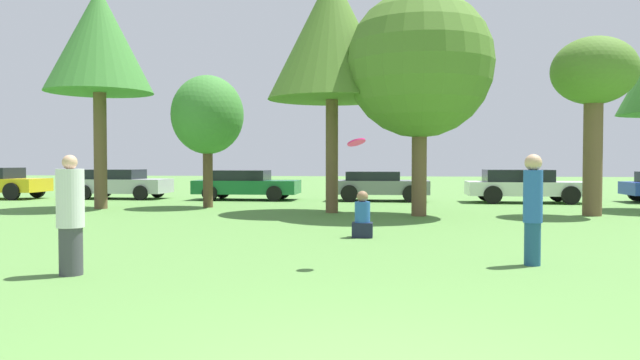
% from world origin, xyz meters
% --- Properties ---
extents(person_thrower, '(0.38, 0.38, 1.68)m').
position_xyz_m(person_thrower, '(-4.31, 3.75, 0.84)').
color(person_thrower, '#3F3F47').
rests_on(person_thrower, ground).
extents(person_catcher, '(0.29, 0.29, 1.70)m').
position_xyz_m(person_catcher, '(2.30, 5.26, 0.89)').
color(person_catcher, navy).
rests_on(person_catcher, ground).
extents(frisbee, '(0.30, 0.28, 0.16)m').
position_xyz_m(frisbee, '(-0.38, 4.86, 1.88)').
color(frisbee, '#F21E72').
extents(bystander_sitting, '(0.43, 0.36, 0.98)m').
position_xyz_m(bystander_sitting, '(-0.42, 8.33, 0.40)').
color(bystander_sitting, '#191E33').
rests_on(bystander_sitting, ground).
extents(tree_0, '(3.54, 3.54, 7.44)m').
position_xyz_m(tree_0, '(-9.48, 14.97, 5.61)').
color(tree_0, brown).
rests_on(tree_0, ground).
extents(tree_1, '(2.49, 2.49, 4.56)m').
position_xyz_m(tree_1, '(-6.07, 15.92, 3.17)').
color(tree_1, brown).
rests_on(tree_1, ground).
extents(tree_2, '(3.98, 3.98, 7.48)m').
position_xyz_m(tree_2, '(-1.60, 14.27, 5.46)').
color(tree_2, brown).
rests_on(tree_2, ground).
extents(tree_3, '(4.26, 4.26, 6.54)m').
position_xyz_m(tree_3, '(1.03, 13.44, 4.38)').
color(tree_3, brown).
rests_on(tree_3, ground).
extents(tree_4, '(2.42, 2.42, 5.22)m').
position_xyz_m(tree_4, '(6.08, 14.06, 4.04)').
color(tree_4, brown).
rests_on(tree_4, ground).
extents(parked_car_silver, '(3.98, 1.98, 1.25)m').
position_xyz_m(parked_car_silver, '(-11.22, 20.20, 0.66)').
color(parked_car_silver, '#B2B2B7').
rests_on(parked_car_silver, ground).
extents(parked_car_green, '(4.29, 2.01, 1.23)m').
position_xyz_m(parked_car_green, '(-5.73, 20.03, 0.65)').
color(parked_car_green, '#196633').
rests_on(parked_car_green, ground).
extents(parked_car_grey, '(3.90, 1.96, 1.19)m').
position_xyz_m(parked_car_grey, '(-0.22, 20.03, 0.65)').
color(parked_car_grey, slate).
rests_on(parked_car_grey, ground).
extents(parked_car_white, '(4.52, 1.97, 1.27)m').
position_xyz_m(parked_car_white, '(5.35, 19.51, 0.68)').
color(parked_car_white, silver).
rests_on(parked_car_white, ground).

